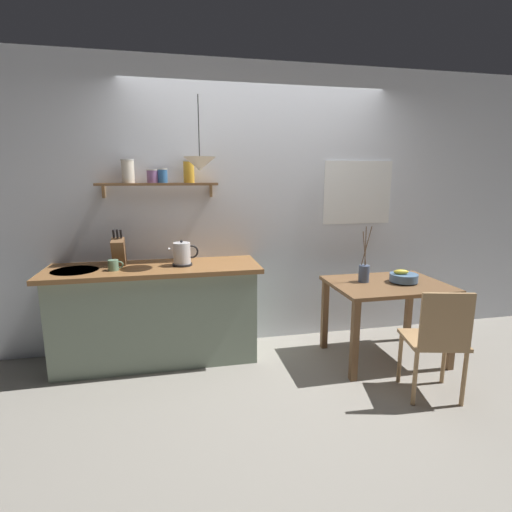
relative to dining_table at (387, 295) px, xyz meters
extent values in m
plane|color=gray|center=(-1.04, 0.08, -0.61)|extent=(14.00, 14.00, 0.00)
cube|color=silver|center=(-0.84, 0.73, 0.74)|extent=(6.80, 0.10, 2.70)
cube|color=white|center=(0.00, 0.67, 0.88)|extent=(0.73, 0.01, 0.63)
cube|color=silver|center=(0.00, 0.67, 0.88)|extent=(0.67, 0.01, 0.57)
cube|color=gray|center=(-2.04, 0.40, -0.19)|extent=(1.74, 0.52, 0.85)
cube|color=brown|center=(-2.04, 0.38, 0.26)|extent=(1.83, 0.63, 0.04)
cylinder|color=#B7BABF|center=(-2.68, 0.36, 0.27)|extent=(0.38, 0.38, 0.01)
cube|color=brown|center=(-1.98, 0.57, 0.98)|extent=(1.05, 0.18, 0.02)
cube|color=#99754C|center=(-2.45, 0.65, 0.92)|extent=(0.02, 0.06, 0.12)
cube|color=#99754C|center=(-1.50, 0.65, 0.92)|extent=(0.02, 0.06, 0.12)
cylinder|color=beige|center=(-2.22, 0.57, 1.09)|extent=(0.11, 0.11, 0.19)
cylinder|color=silver|center=(-2.22, 0.57, 1.19)|extent=(0.11, 0.11, 0.01)
cylinder|color=#3366A3|center=(-2.22, 0.57, 1.06)|extent=(0.09, 0.09, 0.15)
cylinder|color=silver|center=(-2.22, 0.57, 1.14)|extent=(0.09, 0.09, 0.01)
cylinder|color=#7F5689|center=(-2.02, 0.57, 1.04)|extent=(0.10, 0.10, 0.11)
cylinder|color=silver|center=(-2.02, 0.57, 1.10)|extent=(0.10, 0.10, 0.01)
cylinder|color=#3366A3|center=(-1.93, 0.57, 1.05)|extent=(0.09, 0.09, 0.11)
cylinder|color=silver|center=(-1.93, 0.57, 1.11)|extent=(0.09, 0.09, 0.01)
cylinder|color=gold|center=(-1.70, 0.57, 1.08)|extent=(0.10, 0.10, 0.19)
cylinder|color=silver|center=(-1.70, 0.57, 1.18)|extent=(0.10, 0.10, 0.01)
cube|color=brown|center=(0.00, 0.00, 0.10)|extent=(1.01, 0.74, 0.03)
cube|color=brown|center=(-0.45, -0.32, -0.27)|extent=(0.06, 0.06, 0.69)
cube|color=brown|center=(0.45, -0.32, -0.27)|extent=(0.06, 0.06, 0.69)
cube|color=brown|center=(-0.45, 0.32, -0.27)|extent=(0.06, 0.06, 0.69)
cube|color=brown|center=(0.45, 0.32, -0.27)|extent=(0.06, 0.06, 0.69)
cube|color=tan|center=(0.03, -0.63, -0.17)|extent=(0.49, 0.47, 0.03)
cube|color=tan|center=(-0.01, -0.80, 0.05)|extent=(0.36, 0.11, 0.41)
cylinder|color=tan|center=(0.24, -0.51, -0.40)|extent=(0.03, 0.03, 0.43)
cylinder|color=tan|center=(-0.10, -0.43, -0.40)|extent=(0.03, 0.03, 0.43)
cylinder|color=tan|center=(0.16, -0.83, -0.40)|extent=(0.03, 0.03, 0.43)
cylinder|color=tan|center=(-0.18, -0.75, -0.40)|extent=(0.03, 0.03, 0.43)
cylinder|color=#51759E|center=(0.14, -0.02, 0.12)|extent=(0.11, 0.11, 0.01)
cylinder|color=#51759E|center=(0.14, -0.02, 0.16)|extent=(0.25, 0.25, 0.07)
ellipsoid|color=yellow|center=(0.11, -0.02, 0.21)|extent=(0.14, 0.09, 0.04)
cylinder|color=#475675|center=(-0.19, 0.07, 0.19)|extent=(0.10, 0.10, 0.15)
cylinder|color=brown|center=(-0.20, 0.08, 0.42)|extent=(0.06, 0.03, 0.31)
cylinder|color=brown|center=(-0.19, 0.08, 0.44)|extent=(0.02, 0.03, 0.35)
cylinder|color=brown|center=(-0.18, 0.08, 0.44)|extent=(0.09, 0.01, 0.35)
cylinder|color=black|center=(-1.79, 0.36, 0.29)|extent=(0.17, 0.17, 0.02)
cylinder|color=silver|center=(-1.79, 0.36, 0.39)|extent=(0.15, 0.15, 0.19)
sphere|color=black|center=(-1.79, 0.36, 0.49)|extent=(0.02, 0.02, 0.02)
cone|color=silver|center=(-1.89, 0.36, 0.43)|extent=(0.04, 0.04, 0.04)
torus|color=black|center=(-1.71, 0.36, 0.40)|extent=(0.12, 0.02, 0.12)
cube|color=brown|center=(-2.33, 0.47, 0.40)|extent=(0.11, 0.17, 0.25)
cylinder|color=black|center=(-2.36, 0.45, 0.56)|extent=(0.02, 0.04, 0.08)
cylinder|color=black|center=(-2.33, 0.45, 0.56)|extent=(0.02, 0.04, 0.08)
cylinder|color=black|center=(-2.30, 0.45, 0.56)|extent=(0.02, 0.04, 0.08)
cylinder|color=slate|center=(-2.36, 0.29, 0.32)|extent=(0.08, 0.08, 0.09)
torus|color=slate|center=(-2.31, 0.29, 0.32)|extent=(0.06, 0.01, 0.06)
cylinder|color=black|center=(-1.62, 0.30, 1.45)|extent=(0.01, 0.01, 0.49)
cone|color=beige|center=(-1.62, 0.30, 1.15)|extent=(0.27, 0.27, 0.11)
sphere|color=white|center=(-1.62, 0.30, 1.12)|extent=(0.04, 0.04, 0.04)
camera|label=1|loc=(-1.86, -3.05, 1.05)|focal=27.34mm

